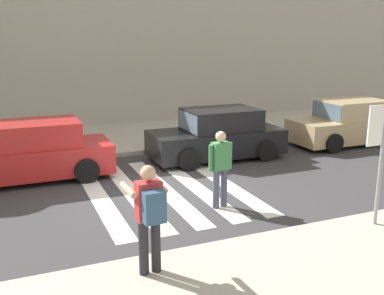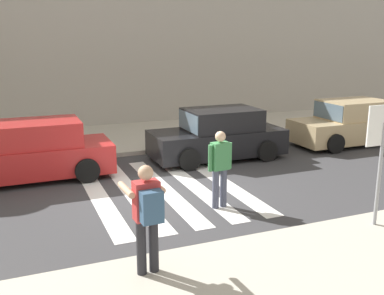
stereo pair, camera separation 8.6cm
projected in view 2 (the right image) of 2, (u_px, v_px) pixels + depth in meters
The scene contains 14 objects.
ground_plane at pixel (166, 191), 10.99m from camera, with size 120.00×120.00×0.00m, color #38383A.
sidewalk_far at pixel (113, 138), 16.36m from camera, with size 60.00×4.80×0.14m, color #B2AD9E.
building_facade_far at pixel (87, 30), 19.38m from camera, with size 56.00×4.00×7.92m, color #ADA89E.
crosswalk_stripe_0 at pixel (99, 197), 10.58m from camera, with size 0.44×5.20×0.01m, color silver.
crosswalk_stripe_1 at pixel (132, 193), 10.87m from camera, with size 0.44×5.20×0.01m, color silver.
crosswalk_stripe_2 at pixel (164, 189), 11.16m from camera, with size 0.44×5.20×0.01m, color silver.
crosswalk_stripe_3 at pixel (193, 185), 11.46m from camera, with size 0.44×5.20×0.01m, color silver.
crosswalk_stripe_4 at pixel (222, 181), 11.75m from camera, with size 0.44×5.20×0.01m, color silver.
stop_sign at pixel (382, 139), 8.33m from camera, with size 0.76×0.08×2.34m.
photographer_with_backpack at pixel (147, 211), 6.69m from camera, with size 0.61×0.86×1.72m.
pedestrian_crossing at pixel (220, 165), 9.74m from camera, with size 0.58×0.27×1.72m.
parked_car_red at pixel (34, 152), 11.82m from camera, with size 4.10×1.92×1.55m.
parked_car_black at pixel (218, 136), 13.79m from camera, with size 4.10×1.92×1.55m.
parked_car_tan at pixel (350, 124), 15.66m from camera, with size 4.10×1.92×1.55m.
Camera 2 is at (-3.35, -9.87, 3.69)m, focal length 42.00 mm.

